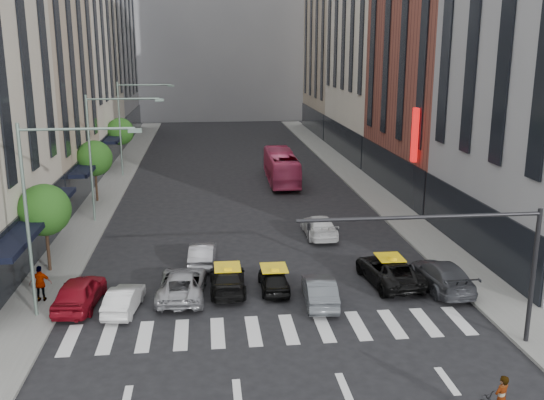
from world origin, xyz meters
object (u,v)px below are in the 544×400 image
object	(u,v)px
car_red	(80,292)
taxi_center	(274,279)
streetlamp_mid	(103,141)
taxi_left	(228,279)
bus	(281,167)
streetlamp_far	(129,116)
car_white_front	(124,299)
pedestrian_far	(41,284)
streetlamp_near	(47,195)

from	to	relation	value
car_red	taxi_center	size ratio (longest dim) A/B	1.25
streetlamp_mid	taxi_left	distance (m)	16.82
bus	streetlamp_far	bearing A→B (deg)	-15.14
car_white_front	taxi_left	world-z (taller)	taxi_left
bus	taxi_left	bearing A→B (deg)	77.83
taxi_center	bus	bearing A→B (deg)	-98.12
taxi_center	car_red	bearing A→B (deg)	5.65
streetlamp_mid	taxi_center	distance (m)	18.26
taxi_center	pedestrian_far	bearing A→B (deg)	1.78
car_red	pedestrian_far	xyz separation A→B (m)	(-1.96, 0.59, 0.29)
streetlamp_far	taxi_left	world-z (taller)	streetlamp_far
streetlamp_near	taxi_left	xyz separation A→B (m)	(8.09, 2.22, -5.25)
streetlamp_far	taxi_left	xyz separation A→B (m)	(8.09, -29.78, -5.25)
car_red	pedestrian_far	world-z (taller)	pedestrian_far
streetlamp_mid	taxi_center	bearing A→B (deg)	-53.11
streetlamp_far	taxi_center	xyz separation A→B (m)	(10.49, -29.98, -5.29)
streetlamp_near	bus	world-z (taller)	streetlamp_near
bus	pedestrian_far	xyz separation A→B (m)	(-15.27, -26.22, -0.41)
streetlamp_near	car_red	world-z (taller)	streetlamp_near
streetlamp_far	streetlamp_mid	bearing A→B (deg)	-90.00
streetlamp_mid	pedestrian_far	distance (m)	15.19
car_red	car_white_front	distance (m)	2.33
taxi_center	bus	xyz separation A→B (m)	(3.66, 25.85, 0.85)
streetlamp_near	streetlamp_far	bearing A→B (deg)	90.00
taxi_left	taxi_center	distance (m)	2.41
car_red	pedestrian_far	bearing A→B (deg)	-11.60
streetlamp_far	pedestrian_far	world-z (taller)	streetlamp_far
taxi_center	pedestrian_far	xyz separation A→B (m)	(-11.60, -0.37, 0.44)
streetlamp_far	pedestrian_far	xyz separation A→B (m)	(-1.11, -30.35, -4.85)
car_white_front	pedestrian_far	size ratio (longest dim) A/B	2.03
pedestrian_far	bus	bearing A→B (deg)	-121.24
streetlamp_mid	car_white_front	bearing A→B (deg)	-79.03
streetlamp_near	car_white_front	bearing A→B (deg)	5.71
streetlamp_far	car_white_front	world-z (taller)	streetlamp_far
car_red	car_white_front	bearing A→B (deg)	166.27
taxi_center	streetlamp_near	bearing A→B (deg)	10.86
pedestrian_far	streetlamp_far	bearing A→B (deg)	-93.13
streetlamp_near	bus	xyz separation A→B (m)	(14.15, 27.87, -4.44)
taxi_left	car_red	bearing A→B (deg)	9.89
taxi_left	streetlamp_mid	bearing A→B (deg)	-58.79
streetlamp_far	taxi_center	size ratio (longest dim) A/B	2.50
streetlamp_far	pedestrian_far	bearing A→B (deg)	-92.10
taxi_left	pedestrian_far	xyz separation A→B (m)	(-9.20, -0.57, 0.40)
taxi_center	pedestrian_far	size ratio (longest dim) A/B	1.99
pedestrian_far	taxi_center	bearing A→B (deg)	-179.19
streetlamp_far	car_white_front	distance (m)	32.28
streetlamp_near	streetlamp_mid	xyz separation A→B (m)	(0.00, 16.00, 0.00)
streetlamp_near	taxi_center	bearing A→B (deg)	10.92
streetlamp_far	bus	world-z (taller)	streetlamp_far
streetlamp_near	taxi_left	size ratio (longest dim) A/B	2.00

